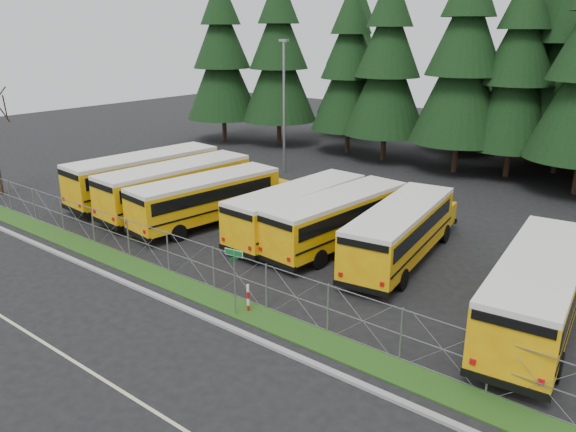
% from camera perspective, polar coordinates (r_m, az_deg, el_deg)
% --- Properties ---
extents(ground, '(120.00, 120.00, 0.00)m').
position_cam_1_polar(ground, '(25.03, -4.21, -7.24)').
color(ground, black).
rests_on(ground, ground).
extents(curb, '(50.00, 0.25, 0.12)m').
position_cam_1_polar(curb, '(23.07, -9.48, -9.65)').
color(curb, gray).
rests_on(curb, ground).
extents(grass_verge, '(50.00, 1.40, 0.06)m').
position_cam_1_polar(grass_verge, '(23.93, -6.99, -8.53)').
color(grass_verge, '#174513').
rests_on(grass_verge, ground).
extents(road_lane_line, '(50.00, 0.12, 0.01)m').
position_cam_1_polar(road_lane_line, '(20.64, -19.84, -14.40)').
color(road_lane_line, beige).
rests_on(road_lane_line, ground).
extents(chainlink_fence, '(44.00, 0.10, 2.00)m').
position_cam_1_polar(chainlink_fence, '(23.95, -5.89, -5.88)').
color(chainlink_fence, gray).
rests_on(chainlink_fence, ground).
extents(bus_0, '(3.91, 12.16, 3.13)m').
position_cam_1_polar(bus_0, '(38.10, -13.81, 3.83)').
color(bus_0, orange).
rests_on(bus_0, ground).
extents(bus_1, '(3.66, 11.82, 3.05)m').
position_cam_1_polar(bus_1, '(35.30, -10.75, 2.83)').
color(bus_1, orange).
rests_on(bus_1, ground).
extents(bus_2, '(3.97, 11.05, 2.83)m').
position_cam_1_polar(bus_2, '(32.84, -7.75, 1.61)').
color(bus_2, orange).
rests_on(bus_2, ground).
extents(bus_4, '(3.09, 10.92, 2.83)m').
position_cam_1_polar(bus_4, '(30.57, 1.46, 0.50)').
color(bus_4, orange).
rests_on(bus_4, ground).
extents(bus_5, '(3.51, 10.96, 2.83)m').
position_cam_1_polar(bus_5, '(29.29, 5.47, -0.40)').
color(bus_5, orange).
rests_on(bus_5, ground).
extents(bus_6, '(4.04, 11.16, 2.86)m').
position_cam_1_polar(bus_6, '(27.80, 11.57, -1.71)').
color(bus_6, orange).
rests_on(bus_6, ground).
extents(bus_east, '(3.92, 11.75, 3.02)m').
position_cam_1_polar(bus_east, '(23.18, 24.14, -6.98)').
color(bus_east, orange).
rests_on(bus_east, ground).
extents(street_sign, '(0.83, 0.55, 2.81)m').
position_cam_1_polar(street_sign, '(21.91, -5.48, -5.31)').
color(street_sign, gray).
rests_on(street_sign, ground).
extents(striped_bollard, '(0.11, 0.11, 1.20)m').
position_cam_1_polar(striped_bollard, '(22.73, -4.08, -8.35)').
color(striped_bollard, '#B20C0C').
rests_on(striped_bollard, ground).
extents(light_standard, '(0.70, 0.35, 10.14)m').
position_cam_1_polar(light_standard, '(43.91, -0.41, 11.47)').
color(light_standard, gray).
rests_on(light_standard, ground).
extents(conifer_0, '(7.23, 7.23, 15.98)m').
position_cam_1_polar(conifer_0, '(57.36, -6.73, 15.48)').
color(conifer_0, black).
rests_on(conifer_0, ground).
extents(conifer_1, '(7.28, 7.28, 16.10)m').
position_cam_1_polar(conifer_1, '(55.27, -0.95, 15.55)').
color(conifer_1, black).
rests_on(conifer_1, ground).
extents(conifer_2, '(6.71, 6.71, 14.83)m').
position_cam_1_polar(conifer_2, '(51.59, 6.30, 14.54)').
color(conifer_2, black).
rests_on(conifer_2, ground).
extents(conifer_3, '(7.08, 7.08, 15.65)m').
position_cam_1_polar(conifer_3, '(48.76, 10.08, 14.63)').
color(conifer_3, black).
rests_on(conifer_3, ground).
extents(conifer_4, '(7.51, 7.51, 16.61)m').
position_cam_1_polar(conifer_4, '(45.78, 17.43, 14.47)').
color(conifer_4, black).
rests_on(conifer_4, ground).
extents(conifer_5, '(6.96, 6.96, 15.39)m').
position_cam_1_polar(conifer_5, '(45.57, 22.34, 13.17)').
color(conifer_5, black).
rests_on(conifer_5, ground).
extents(conifer_10, '(7.38, 7.38, 16.31)m').
position_cam_1_polar(conifer_10, '(60.36, 6.68, 15.78)').
color(conifer_10, black).
rests_on(conifer_10, ground).
extents(conifer_11, '(7.82, 7.82, 17.29)m').
position_cam_1_polar(conifer_11, '(54.28, 17.61, 15.31)').
color(conifer_11, black).
rests_on(conifer_11, ground).
extents(conifer_12, '(9.92, 9.92, 21.93)m').
position_cam_1_polar(conifer_12, '(48.17, 27.18, 16.68)').
color(conifer_12, black).
rests_on(conifer_12, ground).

